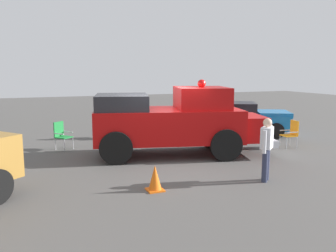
% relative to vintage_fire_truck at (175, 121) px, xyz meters
% --- Properties ---
extents(ground_plane, '(60.00, 60.00, 0.00)m').
position_rel_vintage_fire_truck_xyz_m(ground_plane, '(0.55, 0.24, -1.20)').
color(ground_plane, '#514F4C').
extents(vintage_fire_truck, '(6.30, 3.66, 2.59)m').
position_rel_vintage_fire_truck_xyz_m(vintage_fire_truck, '(0.00, 0.00, 0.00)').
color(vintage_fire_truck, black).
rests_on(vintage_fire_truck, ground).
extents(classic_hot_rod, '(4.72, 3.66, 1.46)m').
position_rel_vintage_fire_truck_xyz_m(classic_hot_rod, '(-4.32, -2.54, -0.45)').
color(classic_hot_rod, black).
rests_on(classic_hot_rod, ground).
extents(lawn_chair_near_truck, '(0.65, 0.65, 1.02)m').
position_rel_vintage_fire_truck_xyz_m(lawn_chair_near_truck, '(1.35, -3.96, -0.61)').
color(lawn_chair_near_truck, '#B7BABF').
rests_on(lawn_chair_near_truck, ground).
extents(lawn_chair_by_car, '(0.55, 0.56, 1.02)m').
position_rel_vintage_fire_truck_xyz_m(lawn_chair_by_car, '(-4.59, 0.49, -0.61)').
color(lawn_chair_by_car, '#B7BABF').
rests_on(lawn_chair_by_car, ground).
extents(lawn_chair_spare, '(0.69, 0.69, 1.02)m').
position_rel_vintage_fire_truck_xyz_m(lawn_chair_spare, '(3.54, -2.39, -0.61)').
color(lawn_chair_spare, '#B7BABF').
rests_on(lawn_chair_spare, ground).
extents(spectator_seated, '(0.55, 0.63, 1.29)m').
position_rel_vintage_fire_truck_xyz_m(spectator_seated, '(1.30, -3.84, -0.50)').
color(spectator_seated, '#383842').
rests_on(spectator_seated, ground).
extents(spectator_standing, '(0.55, 0.50, 1.68)m').
position_rel_vintage_fire_truck_xyz_m(spectator_standing, '(-1.08, 3.61, -0.23)').
color(spectator_standing, '#2D334C').
rests_on(spectator_standing, ground).
extents(traffic_cone, '(0.40, 0.40, 0.64)m').
position_rel_vintage_fire_truck_xyz_m(traffic_cone, '(1.89, 3.25, -0.89)').
color(traffic_cone, orange).
rests_on(traffic_cone, ground).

